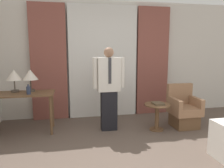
# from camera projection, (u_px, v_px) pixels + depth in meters

# --- Properties ---
(wall_back) EXTENTS (10.00, 0.06, 2.70)m
(wall_back) POSITION_uv_depth(u_px,v_px,m) (102.00, 59.00, 5.19)
(wall_back) COLOR silver
(wall_back) RESTS_ON ground_plane
(curtain_sheer_center) EXTENTS (1.58, 0.06, 2.58)m
(curtain_sheer_center) POSITION_uv_depth(u_px,v_px,m) (103.00, 62.00, 5.08)
(curtain_sheer_center) COLOR white
(curtain_sheer_center) RESTS_ON ground_plane
(curtain_drape_left) EXTENTS (0.78, 0.06, 2.58)m
(curtain_drape_left) POSITION_uv_depth(u_px,v_px,m) (49.00, 63.00, 4.84)
(curtain_drape_left) COLOR brown
(curtain_drape_left) RESTS_ON ground_plane
(curtain_drape_right) EXTENTS (0.78, 0.06, 2.58)m
(curtain_drape_right) POSITION_uv_depth(u_px,v_px,m) (153.00, 62.00, 5.32)
(curtain_drape_right) COLOR brown
(curtain_drape_right) RESTS_ON ground_plane
(desk) EXTENTS (1.18, 0.58, 0.77)m
(desk) POSITION_uv_depth(u_px,v_px,m) (22.00, 99.00, 4.13)
(desk) COLOR brown
(desk) RESTS_ON ground_plane
(table_lamp_left) EXTENTS (0.29, 0.29, 0.43)m
(table_lamp_left) POSITION_uv_depth(u_px,v_px,m) (14.00, 76.00, 4.15)
(table_lamp_left) COLOR #4C4238
(table_lamp_left) RESTS_ON desk
(table_lamp_right) EXTENTS (0.29, 0.29, 0.43)m
(table_lamp_right) POSITION_uv_depth(u_px,v_px,m) (30.00, 75.00, 4.21)
(table_lamp_right) COLOR #4C4238
(table_lamp_right) RESTS_ON desk
(bottle_near_edge) EXTENTS (0.08, 0.08, 0.18)m
(bottle_near_edge) POSITION_uv_depth(u_px,v_px,m) (29.00, 90.00, 3.98)
(bottle_near_edge) COLOR #2D3851
(bottle_near_edge) RESTS_ON desk
(person) EXTENTS (0.62, 0.21, 1.63)m
(person) POSITION_uv_depth(u_px,v_px,m) (109.00, 86.00, 4.23)
(person) COLOR black
(person) RESTS_ON ground_plane
(armchair) EXTENTS (0.55, 0.56, 0.87)m
(armchair) POSITION_uv_depth(u_px,v_px,m) (183.00, 111.00, 4.51)
(armchair) COLOR brown
(armchair) RESTS_ON ground_plane
(side_table) EXTENTS (0.50, 0.50, 0.53)m
(side_table) POSITION_uv_depth(u_px,v_px,m) (157.00, 112.00, 4.30)
(side_table) COLOR brown
(side_table) RESTS_ON ground_plane
(book) EXTENTS (0.20, 0.24, 0.03)m
(book) POSITION_uv_depth(u_px,v_px,m) (158.00, 103.00, 4.26)
(book) COLOR brown
(book) RESTS_ON side_table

